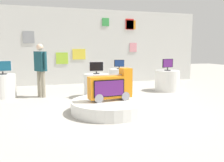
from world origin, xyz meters
The scene contains 13 objects.
ground_plane centered at (0.00, 0.00, 0.00)m, with size 30.00×30.00×0.00m, color #B2ADA3.
back_wall_display centered at (0.00, 4.53, 1.58)m, with size 10.76×0.13×3.15m.
main_display_pedestal centered at (-0.14, -0.27, 0.14)m, with size 1.85×1.85×0.28m, color silver.
novelty_firetruck_tv centered at (-0.12, -0.28, 0.58)m, with size 1.06×0.43×0.75m.
display_pedestal_left_rear centered at (2.61, 1.90, 0.36)m, with size 0.86×0.86×0.72m, color silver.
tv_on_left_rear centered at (2.61, 1.89, 0.95)m, with size 0.46×0.22×0.41m.
display_pedestal_center_rear centered at (-2.79, 2.18, 0.36)m, with size 0.71×0.71×0.72m, color silver.
tv_on_center_rear centered at (-2.79, 2.17, 0.94)m, with size 0.52×0.24×0.41m.
display_pedestal_right_rear centered at (-0.06, 1.49, 0.36)m, with size 0.78×0.78×0.72m, color silver.
tv_on_right_rear centered at (-0.06, 1.49, 0.92)m, with size 0.45×0.20×0.38m.
display_pedestal_far_right centered at (1.17, 3.00, 0.36)m, with size 0.78×0.78×0.72m, color silver.
tv_on_far_right centered at (1.17, 2.99, 0.91)m, with size 0.38×0.19×0.35m.
shopper_browsing_near_truck centered at (-1.69, 2.01, 0.95)m, with size 0.39×0.47×1.64m.
Camera 1 is at (-1.62, -5.42, 1.47)m, focal length 37.31 mm.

